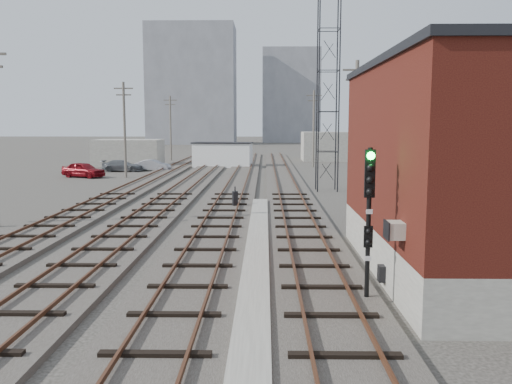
{
  "coord_description": "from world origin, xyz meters",
  "views": [
    {
      "loc": [
        0.82,
        -6.26,
        5.06
      ],
      "look_at": [
        0.42,
        16.53,
        2.2
      ],
      "focal_mm": 38.0,
      "sensor_mm": 36.0,
      "label": 1
    }
  ],
  "objects_px": {
    "signal_mast": "(369,211)",
    "car_red": "(83,170)",
    "car_grey": "(122,166)",
    "site_trailer": "(223,155)",
    "car_silver": "(153,165)",
    "switch_stand": "(235,199)"
  },
  "relations": [
    {
      "from": "signal_mast",
      "to": "car_grey",
      "type": "xyz_separation_m",
      "value": [
        -18.32,
        43.01,
        -2.03
      ]
    },
    {
      "from": "car_red",
      "to": "site_trailer",
      "type": "bearing_deg",
      "value": -20.8
    },
    {
      "from": "car_red",
      "to": "switch_stand",
      "type": "bearing_deg",
      "value": -117.6
    },
    {
      "from": "site_trailer",
      "to": "car_red",
      "type": "height_order",
      "value": "site_trailer"
    },
    {
      "from": "car_silver",
      "to": "car_red",
      "type": "bearing_deg",
      "value": 153.9
    },
    {
      "from": "site_trailer",
      "to": "car_grey",
      "type": "xyz_separation_m",
      "value": [
        -10.37,
        -6.22,
        -0.86
      ]
    },
    {
      "from": "switch_stand",
      "to": "car_red",
      "type": "height_order",
      "value": "car_red"
    },
    {
      "from": "switch_stand",
      "to": "signal_mast",
      "type": "bearing_deg",
      "value": -94.69
    },
    {
      "from": "signal_mast",
      "to": "car_red",
      "type": "bearing_deg",
      "value": 119.13
    },
    {
      "from": "signal_mast",
      "to": "car_grey",
      "type": "height_order",
      "value": "signal_mast"
    },
    {
      "from": "signal_mast",
      "to": "switch_stand",
      "type": "xyz_separation_m",
      "value": [
        -4.7,
        17.34,
        -2.06
      ]
    },
    {
      "from": "signal_mast",
      "to": "car_silver",
      "type": "height_order",
      "value": "signal_mast"
    },
    {
      "from": "switch_stand",
      "to": "car_red",
      "type": "relative_size",
      "value": 0.29
    },
    {
      "from": "car_red",
      "to": "car_grey",
      "type": "height_order",
      "value": "car_red"
    },
    {
      "from": "signal_mast",
      "to": "car_silver",
      "type": "distance_m",
      "value": 46.38
    },
    {
      "from": "site_trailer",
      "to": "car_silver",
      "type": "height_order",
      "value": "site_trailer"
    },
    {
      "from": "site_trailer",
      "to": "car_silver",
      "type": "bearing_deg",
      "value": -136.97
    },
    {
      "from": "car_red",
      "to": "car_grey",
      "type": "xyz_separation_m",
      "value": [
        1.97,
        6.59,
        -0.11
      ]
    },
    {
      "from": "car_grey",
      "to": "signal_mast",
      "type": "bearing_deg",
      "value": -157.72
    },
    {
      "from": "car_silver",
      "to": "site_trailer",
      "type": "bearing_deg",
      "value": -43.87
    },
    {
      "from": "site_trailer",
      "to": "car_grey",
      "type": "height_order",
      "value": "site_trailer"
    },
    {
      "from": "car_red",
      "to": "car_silver",
      "type": "distance_m",
      "value": 9.03
    }
  ]
}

